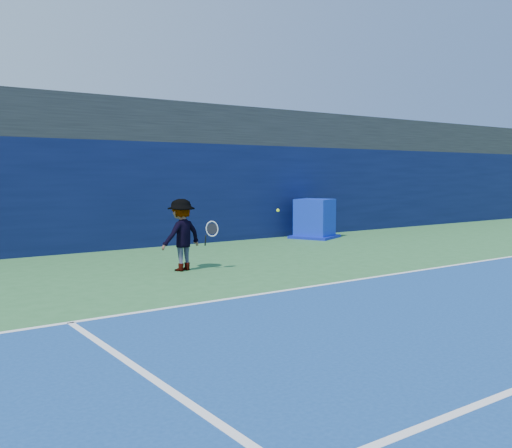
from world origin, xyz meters
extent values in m
plane|color=#2F6935|center=(0.00, 0.00, 0.00)|extent=(80.00, 80.00, 0.00)
cube|color=white|center=(0.00, 3.00, 0.01)|extent=(24.00, 0.10, 0.01)
cube|color=black|center=(0.00, 11.50, 3.60)|extent=(36.00, 3.00, 1.20)
cube|color=#0A1239|center=(0.00, 10.50, 1.50)|extent=(36.00, 1.00, 3.00)
cube|color=#0D25B7|center=(4.91, 9.17, 0.64)|extent=(1.41, 1.41, 1.27)
cube|color=#0B169D|center=(4.91, 9.17, 0.04)|extent=(1.76, 1.76, 0.08)
imported|color=silver|center=(-1.65, 6.01, 0.78)|extent=(1.11, 0.80, 1.55)
cylinder|color=black|center=(-1.20, 5.76, 0.65)|extent=(0.07, 0.14, 0.25)
torus|color=silver|center=(-1.06, 5.71, 0.90)|extent=(0.29, 0.16, 0.28)
cylinder|color=black|center=(-1.06, 5.71, 0.90)|extent=(0.24, 0.12, 0.24)
sphere|color=#CAF41B|center=(0.22, 5.03, 1.29)|extent=(0.07, 0.07, 0.07)
camera|label=1|loc=(-7.39, -4.90, 2.08)|focal=40.00mm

